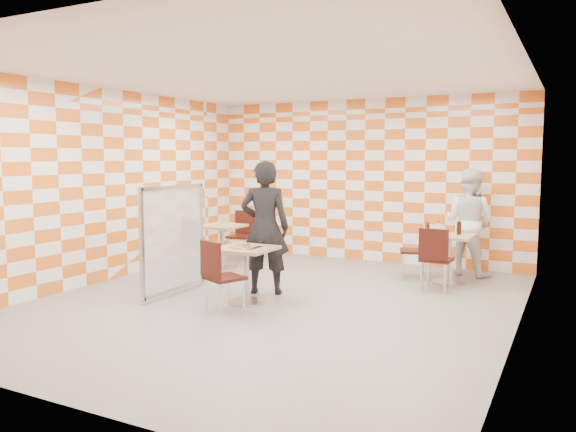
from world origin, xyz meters
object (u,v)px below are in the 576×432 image
at_px(second_table, 449,250).
at_px(chair_empty_far, 243,231).
at_px(chair_empty_near, 196,242).
at_px(sport_bottle, 439,228).
at_px(empty_table, 222,239).
at_px(soda_bottle, 459,228).
at_px(main_table, 246,265).
at_px(chair_main_front, 218,271).
at_px(man_dark, 265,228).
at_px(chair_second_front, 435,254).
at_px(chair_second_side, 420,245).
at_px(partition, 174,239).
at_px(man_white, 469,222).

distance_m(second_table, chair_empty_far, 3.88).
distance_m(chair_empty_near, sport_bottle, 3.90).
xyz_separation_m(empty_table, soda_bottle, (3.93, 0.65, 0.34)).
height_order(chair_empty_far, sport_bottle, sport_bottle).
bearing_deg(chair_empty_far, main_table, -57.34).
xyz_separation_m(chair_main_front, chair_empty_far, (-1.72, 3.33, 0.00)).
height_order(second_table, man_dark, man_dark).
xyz_separation_m(chair_second_front, chair_empty_near, (-3.75, -0.64, 0.00)).
bearing_deg(chair_second_side, chair_second_front, -60.53).
xyz_separation_m(chair_second_front, partition, (-3.23, -1.86, 0.25)).
distance_m(second_table, chair_second_side, 0.47).
xyz_separation_m(second_table, chair_empty_near, (-3.82, -1.29, 0.04)).
bearing_deg(second_table, chair_empty_far, 176.34).
bearing_deg(second_table, chair_second_side, 172.61).
height_order(man_white, sport_bottle, man_white).
distance_m(second_table, chair_main_front, 3.76).
relative_size(chair_second_side, sport_bottle, 4.62).
xyz_separation_m(second_table, partition, (-3.29, -2.51, 0.28)).
relative_size(chair_second_front, partition, 0.60).
distance_m(main_table, man_dark, 0.73).
bearing_deg(empty_table, chair_second_front, -1.43).
xyz_separation_m(empty_table, chair_empty_far, (-0.06, 0.80, 0.04)).
relative_size(empty_table, partition, 0.48).
height_order(chair_main_front, chair_second_front, same).
distance_m(empty_table, chair_second_side, 3.40).
distance_m(empty_table, man_white, 4.20).
relative_size(empty_table, chair_second_front, 0.81).
height_order(chair_second_front, chair_empty_far, same).
distance_m(sport_bottle, soda_bottle, 0.31).
bearing_deg(sport_bottle, man_white, 63.87).
bearing_deg(soda_bottle, chair_main_front, -125.65).
bearing_deg(chair_second_front, second_table, 84.51).
bearing_deg(empty_table, chair_second_side, 10.44).
bearing_deg(man_white, chair_empty_far, 26.34).
bearing_deg(partition, main_table, 3.33).
distance_m(chair_second_front, man_white, 1.49).
bearing_deg(chair_empty_far, chair_second_front, -13.26).
distance_m(second_table, chair_empty_near, 4.03).
bearing_deg(second_table, chair_second_front, -95.49).
bearing_deg(partition, man_dark, 30.49).
bearing_deg(soda_bottle, chair_empty_near, -160.68).
xyz_separation_m(chair_empty_near, partition, (0.52, -1.22, 0.25)).
relative_size(chair_second_side, chair_empty_near, 1.00).
bearing_deg(man_white, sport_bottle, 82.54).
bearing_deg(chair_second_front, soda_bottle, 75.76).
xyz_separation_m(chair_second_front, man_white, (0.22, 1.44, 0.33)).
bearing_deg(partition, chair_second_side, 42.28).
relative_size(chair_second_side, man_white, 0.53).
height_order(empty_table, sport_bottle, sport_bottle).
bearing_deg(empty_table, partition, -75.31).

